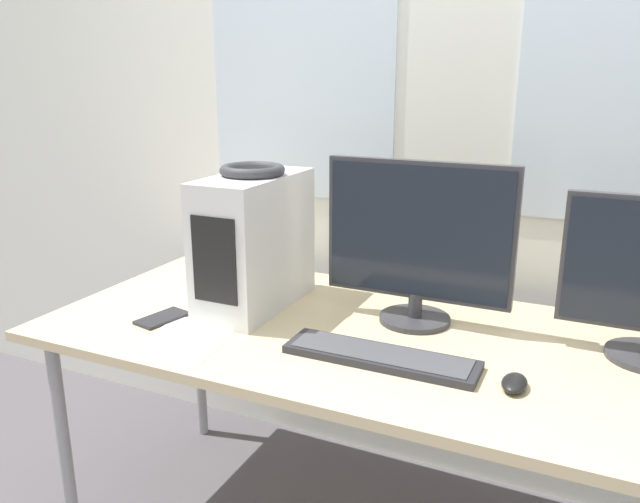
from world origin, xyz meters
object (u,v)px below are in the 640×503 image
Objects in this scene: headphones at (252,170)px; cell_phone at (162,318)px; pc_tower at (254,242)px; monitor_main at (418,240)px; mouse at (514,383)px; keyboard at (381,357)px.

headphones is 0.51m from cell_phone.
headphones is 1.17× the size of cell_phone.
pc_tower is 0.80× the size of monitor_main.
headphones is 1.96× the size of mouse.
cell_phone is (-1.00, -0.01, -0.01)m from mouse.
headphones is 0.67m from keyboard.
cell_phone is at bearing -130.36° from pc_tower.
monitor_main is 3.26× the size of cell_phone.
pc_tower is at bearing 61.86° from cell_phone.
monitor_main is 0.78m from cell_phone.
monitor_main is at bearing 89.46° from keyboard.
monitor_main is 0.37m from keyboard.
monitor_main is (0.49, 0.08, -0.18)m from headphones.
keyboard is (0.49, -0.21, -0.41)m from headphones.
headphones is 0.36× the size of monitor_main.
cell_phone is (-0.68, -0.30, -0.24)m from monitor_main.
pc_tower is 2.62× the size of cell_phone.
mouse is (0.81, -0.22, -0.41)m from headphones.
cell_phone is at bearing -179.64° from mouse.
headphones is 0.39× the size of keyboard.
keyboard is at bearing -90.54° from monitor_main.
mouse is (0.81, -0.22, -0.19)m from pc_tower.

